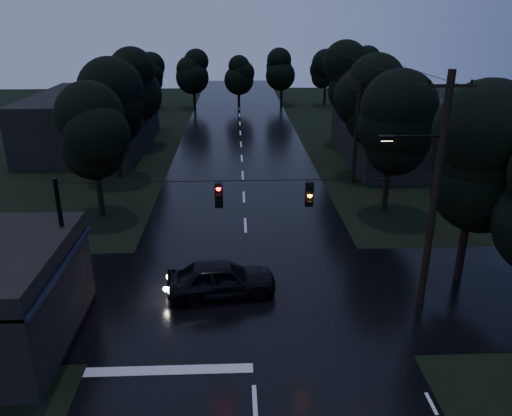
{
  "coord_description": "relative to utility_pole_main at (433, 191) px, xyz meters",
  "views": [
    {
      "loc": [
        -0.49,
        -7.59,
        11.89
      ],
      "look_at": [
        0.45,
        15.42,
        2.91
      ],
      "focal_mm": 35.0,
      "sensor_mm": 36.0,
      "label": 1
    }
  ],
  "objects": [
    {
      "name": "cross_street",
      "position": [
        -7.41,
        1.0,
        -5.26
      ],
      "size": [
        60.0,
        9.0,
        0.02
      ],
      "primitive_type": "cube",
      "color": "black",
      "rests_on": "ground"
    },
    {
      "name": "utility_pole_main",
      "position": [
        0.0,
        0.0,
        0.0
      ],
      "size": [
        3.5,
        0.3,
        10.0
      ],
      "color": "black",
      "rests_on": "ground"
    },
    {
      "name": "main_road",
      "position": [
        -7.41,
        19.0,
        -5.26
      ],
      "size": [
        12.0,
        120.0,
        0.02
      ],
      "primitive_type": "cube",
      "color": "black",
      "rests_on": "ground"
    },
    {
      "name": "car",
      "position": [
        -8.64,
        1.13,
        -4.43
      ],
      "size": [
        5.08,
        2.56,
        1.66
      ],
      "primitive_type": "imported",
      "rotation": [
        0.0,
        0.0,
        1.7
      ],
      "color": "black",
      "rests_on": "ground"
    },
    {
      "name": "building_far_right",
      "position": [
        6.59,
        23.0,
        -3.06
      ],
      "size": [
        10.0,
        14.0,
        4.4
      ],
      "primitive_type": "cube",
      "color": "black",
      "rests_on": "ground"
    },
    {
      "name": "building_far_left",
      "position": [
        -21.41,
        29.0,
        -2.76
      ],
      "size": [
        10.0,
        16.0,
        5.0
      ],
      "primitive_type": "cube",
      "color": "black",
      "rests_on": "ground"
    },
    {
      "name": "tree_left_b",
      "position": [
        -17.01,
        19.0,
        0.36
      ],
      "size": [
        4.2,
        4.2,
        8.85
      ],
      "color": "black",
      "rests_on": "ground"
    },
    {
      "name": "tree_right_b",
      "position": [
        2.19,
        19.0,
        0.74
      ],
      "size": [
        4.48,
        4.48,
        9.44
      ],
      "color": "black",
      "rests_on": "ground"
    },
    {
      "name": "tree_left_c",
      "position": [
        -17.61,
        29.0,
        0.74
      ],
      "size": [
        4.48,
        4.48,
        9.44
      ],
      "color": "black",
      "rests_on": "ground"
    },
    {
      "name": "tree_left_a",
      "position": [
        -16.41,
        11.0,
        -0.02
      ],
      "size": [
        3.92,
        3.92,
        8.26
      ],
      "color": "black",
      "rests_on": "ground"
    },
    {
      "name": "utility_pole_far",
      "position": [
        0.89,
        17.0,
        -1.38
      ],
      "size": [
        2.0,
        0.3,
        7.5
      ],
      "color": "black",
      "rests_on": "ground"
    },
    {
      "name": "tree_right_a",
      "position": [
        1.59,
        11.0,
        0.36
      ],
      "size": [
        4.2,
        4.2,
        8.85
      ],
      "color": "black",
      "rests_on": "ground"
    },
    {
      "name": "span_signals",
      "position": [
        -6.85,
        -0.01,
        -0.01
      ],
      "size": [
        15.0,
        0.37,
        1.12
      ],
      "color": "black",
      "rests_on": "ground"
    },
    {
      "name": "tree_corner_near",
      "position": [
        2.59,
        2.0,
        0.74
      ],
      "size": [
        4.48,
        4.48,
        9.44
      ],
      "color": "black",
      "rests_on": "ground"
    },
    {
      "name": "tree_right_c",
      "position": [
        2.79,
        29.0,
        1.11
      ],
      "size": [
        4.76,
        4.76,
        10.03
      ],
      "color": "black",
      "rests_on": "ground"
    },
    {
      "name": "anchor_pole_left",
      "position": [
        -14.91,
        0.0,
        -2.26
      ],
      "size": [
        0.18,
        0.18,
        6.0
      ],
      "primitive_type": "cylinder",
      "color": "black",
      "rests_on": "ground"
    }
  ]
}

